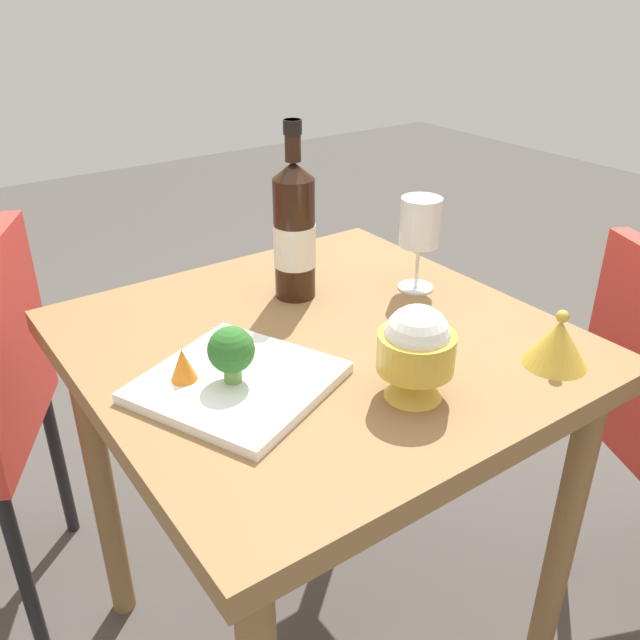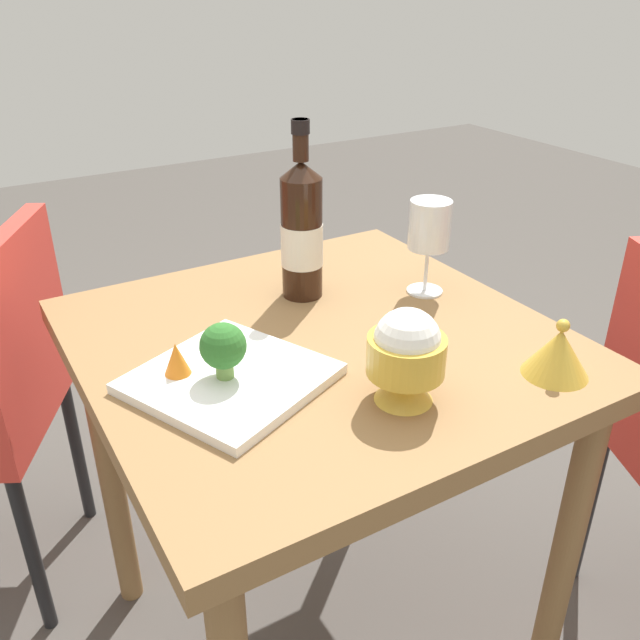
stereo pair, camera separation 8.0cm
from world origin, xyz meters
TOP-DOWN VIEW (x-y plane):
  - ground_plane at (0.00, 0.00)m, footprint 8.00×8.00m
  - dining_table at (0.00, 0.00)m, footprint 0.76×0.76m
  - wine_bottle at (0.05, 0.16)m, footprint 0.08×0.08m
  - wine_glass at (0.26, 0.05)m, footprint 0.08×0.08m
  - rice_bowl at (0.01, -0.22)m, footprint 0.11×0.11m
  - rice_bowl_lid at (0.25, -0.28)m, footprint 0.10×0.10m
  - serving_plate at (-0.19, -0.06)m, footprint 0.33×0.33m
  - broccoli_floret at (-0.20, -0.06)m, footprint 0.07×0.07m
  - carrot_garnish_left at (-0.25, -0.02)m, footprint 0.04×0.04m

SIDE VIEW (x-z plane):
  - ground_plane at x=0.00m, z-range 0.00..0.00m
  - dining_table at x=0.00m, z-range 0.27..1.01m
  - serving_plate at x=-0.19m, z-range 0.75..0.76m
  - rice_bowl_lid at x=0.25m, z-range 0.74..0.83m
  - carrot_garnish_left at x=-0.25m, z-range 0.76..0.81m
  - broccoli_floret at x=-0.20m, z-range 0.77..0.86m
  - rice_bowl at x=0.01m, z-range 0.75..0.89m
  - wine_bottle at x=0.05m, z-range 0.71..1.04m
  - wine_glass at x=0.26m, z-range 0.79..0.97m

